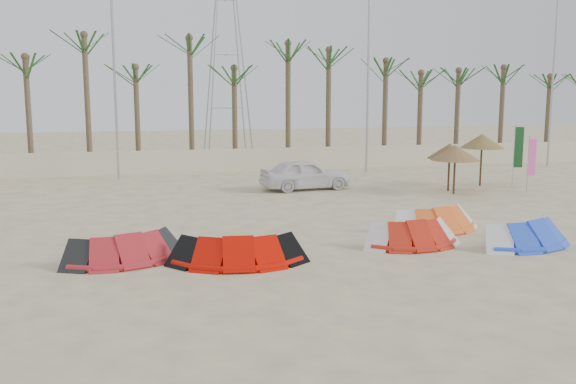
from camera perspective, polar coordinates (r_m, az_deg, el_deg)
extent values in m
plane|color=beige|center=(16.61, 4.80, -7.68)|extent=(120.00, 120.00, 0.00)
cube|color=beige|center=(37.66, -5.60, 2.82)|extent=(60.00, 0.30, 1.30)
cylinder|color=brown|center=(38.64, -11.89, 6.70)|extent=(0.32, 0.32, 6.50)
ellipsoid|color=#194719|center=(38.64, -12.05, 11.51)|extent=(4.00, 4.00, 2.40)
cylinder|color=brown|center=(40.15, 2.63, 6.97)|extent=(0.32, 0.32, 6.50)
ellipsoid|color=#194719|center=(40.16, 2.66, 11.61)|extent=(4.00, 4.00, 2.40)
cylinder|color=brown|center=(43.95, 15.36, 6.85)|extent=(0.32, 0.32, 6.50)
ellipsoid|color=#194719|center=(43.96, 15.54, 11.08)|extent=(4.00, 4.00, 2.40)
cylinder|color=brown|center=(48.28, 23.79, 6.58)|extent=(0.32, 0.32, 6.50)
ellipsoid|color=#194719|center=(48.29, 24.04, 10.43)|extent=(4.00, 4.00, 2.40)
cylinder|color=#A5A8AD|center=(35.12, -15.17, 10.02)|extent=(0.14, 0.14, 11.00)
cylinder|color=#A5A8AD|center=(37.42, 7.14, 10.19)|extent=(0.14, 0.14, 11.00)
cylinder|color=#A5A8AD|center=(43.08, 22.49, 9.44)|extent=(0.14, 0.14, 11.00)
cylinder|color=#AA1F25|center=(18.57, -14.20, -5.78)|extent=(3.03, 1.28, 0.20)
cube|color=black|center=(18.72, -18.58, -5.40)|extent=(0.94, 1.24, 0.40)
cube|color=black|center=(18.65, -9.83, -5.09)|extent=(0.94, 1.24, 0.40)
cylinder|color=#C30A00|center=(17.89, -4.48, -6.10)|extent=(3.44, 0.59, 0.20)
cube|color=black|center=(17.79, -9.50, -5.79)|extent=(0.72, 1.16, 0.40)
cube|color=black|center=(18.23, 0.31, -5.29)|extent=(0.72, 1.16, 0.40)
cylinder|color=red|center=(20.10, 11.08, -4.53)|extent=(2.75, 0.43, 0.20)
cube|color=silver|center=(19.68, 7.68, -4.28)|extent=(0.69, 1.15, 0.40)
cube|color=silver|center=(20.68, 14.11, -3.82)|extent=(0.69, 1.15, 0.40)
cylinder|color=orange|center=(22.49, 13.11, -3.13)|extent=(2.98, 0.93, 0.20)
cube|color=white|center=(21.99, 9.83, -2.91)|extent=(0.85, 1.21, 0.40)
cube|color=white|center=(23.18, 16.03, -2.51)|extent=(0.85, 1.21, 0.40)
cylinder|color=blue|center=(21.19, 20.54, -4.24)|extent=(3.05, 1.29, 0.20)
cube|color=silver|center=(20.49, 17.07, -4.08)|extent=(0.95, 1.24, 0.40)
cube|color=silver|center=(22.05, 23.52, -3.51)|extent=(0.95, 1.24, 0.40)
cylinder|color=#4C331E|center=(30.35, 14.58, 1.85)|extent=(0.10, 0.10, 2.16)
cone|color=olive|center=(30.26, 14.65, 3.41)|extent=(2.24, 2.24, 0.70)
cylinder|color=#4C331E|center=(31.18, 14.11, 2.05)|extent=(0.10, 0.10, 2.15)
cone|color=brown|center=(31.09, 14.17, 3.56)|extent=(2.12, 2.12, 0.70)
cylinder|color=#4C331E|center=(33.29, 16.79, 2.66)|extent=(0.10, 0.10, 2.49)
cone|color=olive|center=(33.20, 16.87, 4.37)|extent=(2.15, 2.15, 0.70)
cylinder|color=#A5A8AD|center=(31.89, 20.55, 2.34)|extent=(0.04, 0.04, 2.65)
cube|color=#EF48AD|center=(31.98, 20.91, 2.91)|extent=(0.42, 0.07, 1.72)
cylinder|color=#A5A8AD|center=(33.86, 19.43, 3.15)|extent=(0.04, 0.04, 3.09)
cube|color=#195423|center=(33.94, 19.78, 3.77)|extent=(0.40, 0.18, 2.01)
imported|color=white|center=(30.78, 1.53, 1.59)|extent=(4.46, 2.17, 1.47)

